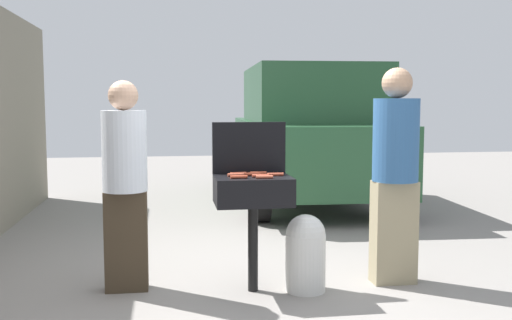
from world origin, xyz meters
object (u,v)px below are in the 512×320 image
person_left (125,178)px  parked_minivan (308,134)px  hot_dog_5 (275,174)px  bbq_grill (253,195)px  hot_dog_4 (260,176)px  propane_tank (306,251)px  hot_dog_3 (239,177)px  person_right (395,168)px  hot_dog_7 (252,174)px  hot_dog_0 (264,177)px  hot_dog_6 (258,173)px  hot_dog_2 (236,175)px  hot_dog_1 (238,174)px

person_left → parked_minivan: 4.64m
hot_dog_5 → person_left: size_ratio=0.08×
bbq_grill → hot_dog_4: size_ratio=7.07×
parked_minivan → propane_tank: bearing=78.6°
hot_dog_3 → person_right: person_right is taller
parked_minivan → hot_dog_7: bearing=72.9°
hot_dog_0 → hot_dog_6: size_ratio=1.00×
hot_dog_2 → hot_dog_5: same height
hot_dog_4 → bbq_grill: bearing=132.2°
hot_dog_4 → person_right: (1.14, 0.10, 0.03)m
hot_dog_3 → person_left: person_left is taller
hot_dog_2 → person_left: bearing=170.4°
hot_dog_0 → person_right: bearing=9.1°
bbq_grill → hot_dog_1: size_ratio=7.07×
hot_dog_4 → hot_dog_6: (0.01, 0.17, 0.00)m
hot_dog_1 → person_left: size_ratio=0.08×
hot_dog_2 → parked_minivan: bearing=68.7°
hot_dog_1 → parked_minivan: size_ratio=0.03×
hot_dog_3 → hot_dog_5: 0.33m
hot_dog_4 → hot_dog_7: same height
hot_dog_1 → hot_dog_6: 0.17m
hot_dog_0 → hot_dog_6: 0.26m
hot_dog_3 → hot_dog_7: same height
hot_dog_5 → person_right: bearing=1.9°
hot_dog_0 → hot_dog_4: same height
hot_dog_0 → parked_minivan: bearing=71.9°
hot_dog_2 → hot_dog_7: bearing=12.9°
bbq_grill → hot_dog_6: size_ratio=7.07×
hot_dog_3 → person_left: (-0.87, 0.28, -0.03)m
hot_dog_4 → hot_dog_1: bearing=134.6°
hot_dog_7 → person_left: size_ratio=0.08×
hot_dog_5 → person_left: person_left is taller
hot_dog_2 → hot_dog_4: same height
propane_tank → person_left: (-1.41, 0.24, 0.59)m
person_right → hot_dog_4: bearing=-6.9°
hot_dog_4 → hot_dog_7: (-0.05, 0.12, 0.00)m
hot_dog_0 → propane_tank: size_ratio=0.21×
hot_dog_7 → parked_minivan: (1.46, 4.05, 0.09)m
hot_dog_3 → hot_dog_1: bearing=84.1°
person_left → hot_dog_1: bearing=-20.6°
hot_dog_7 → parked_minivan: bearing=70.2°
hot_dog_4 → hot_dog_3: bearing=-163.4°
bbq_grill → hot_dog_4: 0.17m
hot_dog_3 → parked_minivan: 4.51m
hot_dog_4 → person_left: 1.07m
bbq_grill → hot_dog_7: 0.17m
hot_dog_4 → propane_tank: size_ratio=0.21×
propane_tank → hot_dog_7: bearing=162.9°
hot_dog_1 → hot_dog_3: bearing=-95.9°
hot_dog_4 → parked_minivan: bearing=71.3°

